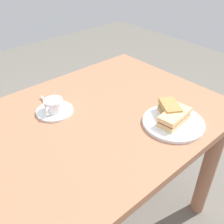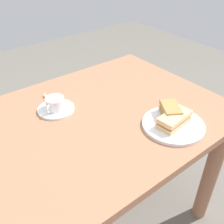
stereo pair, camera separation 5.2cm
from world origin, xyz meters
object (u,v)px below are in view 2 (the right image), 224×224
Objects in this scene: coffee_cup at (55,103)px; spoon at (49,100)px; sandwich_plate at (173,125)px; coffee_saucer at (56,109)px; dining_table at (87,145)px; sandwich_back at (170,111)px; sandwich_front at (174,119)px.

coffee_cup is 1.01× the size of spoon.
sandwich_plate is 0.51m from coffee_saucer.
dining_table is at bearing -76.39° from spoon.
sandwich_plate is 0.06m from sandwich_back.
sandwich_plate is 2.52× the size of coffee_cup.
sandwich_front is 1.56× the size of coffee_cup.
coffee_cup reaches higher than sandwich_plate.
spoon is at bearing 123.39° from sandwich_plate.
sandwich_back is at bearing -52.16° from spoon.
dining_table is 12.61× the size of spoon.
spoon is at bearing 127.84° from sandwich_back.
sandwich_front reaches higher than spoon.
sandwich_front is at bearing -126.78° from sandwich_plate.
sandwich_back is 0.49m from coffee_cup.
sandwich_back is (0.02, 0.04, 0.03)m from sandwich_plate.
sandwich_back is at bearing -46.12° from coffee_saucer.
sandwich_back is (0.03, 0.05, 0.00)m from sandwich_front.
coffee_saucer is at bearing 128.30° from sandwich_front.
sandwich_front is at bearing -51.70° from coffee_saucer.
coffee_saucer is at bearing 112.76° from dining_table.
sandwich_front is at bearing -119.56° from sandwich_back.
sandwich_front is at bearing -45.12° from dining_table.
dining_table is 0.40m from sandwich_front.
sandwich_front is 1.21× the size of sandwich_back.
coffee_saucer reaches higher than dining_table.
sandwich_front reaches higher than dining_table.
coffee_cup is at bearing 128.47° from sandwich_front.
sandwich_back reaches higher than spoon.
sandwich_back reaches higher than coffee_cup.
sandwich_front is at bearing -51.53° from coffee_cup.
sandwich_back is 1.29× the size of coffee_cup.
spoon is (-0.05, 0.22, 0.15)m from dining_table.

